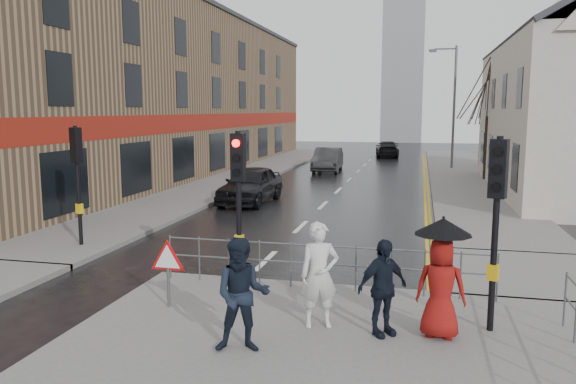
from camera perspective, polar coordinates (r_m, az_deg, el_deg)
The scene contains 21 objects.
ground at distance 12.29m, azimuth -6.10°, elevation -10.56°, with size 120.00×120.00×0.00m, color black.
left_pavement at distance 35.73m, azimuth -3.75°, elevation 2.04°, with size 4.00×44.00×0.14m, color #605E5B.
right_pavement at distance 36.26m, azimuth 17.30°, elevation 1.77°, with size 4.00×40.00×0.14m, color #605E5B.
pavement_bridge_right at distance 14.72m, azimuth 23.13°, elevation -7.72°, with size 4.00×4.20×0.14m, color #605E5B.
building_left_terrace at distance 36.61m, azimuth -12.68°, elevation 9.73°, with size 8.00×42.00×10.00m, color #7F6649.
church_tower at distance 73.17m, azimuth 11.61°, elevation 12.09°, with size 5.00×5.00×18.00m, color gray.
traffic_signal_near_left at distance 11.85m, azimuth -5.06°, elevation 0.97°, with size 0.28×0.27×3.40m.
traffic_signal_near_right at distance 10.15m, azimuth 20.45°, elevation -0.76°, with size 0.34×0.33×3.40m.
traffic_signal_far_left at distance 16.90m, azimuth -20.63°, elevation 2.66°, with size 0.34×0.33×3.40m.
guard_railing_front at distance 12.13m, azimuth 3.58°, elevation -6.55°, with size 7.14×0.04×1.00m.
warning_sign at distance 11.21m, azimuth -12.14°, elevation -7.00°, with size 0.80×0.07×1.35m.
street_lamp at distance 39.01m, azimuth 16.28°, elevation 9.07°, with size 1.83×0.25×8.00m.
tree_near at distance 33.17m, azimuth 19.78°, elevation 9.85°, with size 2.40×2.40×6.58m.
tree_far at distance 41.16m, azimuth 19.19°, elevation 8.49°, with size 2.40×2.40×5.64m.
pedestrian_a at distance 10.03m, azimuth 3.20°, elevation -8.41°, with size 0.69×0.45×1.88m, color silver.
pedestrian_b at distance 9.06m, azimuth -4.67°, elevation -10.40°, with size 0.90×0.70×1.85m, color black.
pedestrian_with_umbrella at distance 9.84m, azimuth 15.32°, elevation -7.94°, with size 0.96×0.96×2.06m.
pedestrian_d at distance 9.81m, azimuth 9.57°, elevation -9.54°, with size 0.98×0.41×1.68m, color black.
car_parked at distance 24.23m, azimuth -3.82°, elevation 0.76°, with size 1.86×4.63×1.58m, color black.
car_mid at distance 36.83m, azimuth 4.05°, elevation 3.32°, with size 1.63×4.68×1.54m, color #3D4042.
car_far at distance 49.05m, azimuth 10.04°, elevation 4.34°, with size 1.88×4.64×1.35m, color black.
Camera 1 is at (3.90, -10.96, 3.97)m, focal length 35.00 mm.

